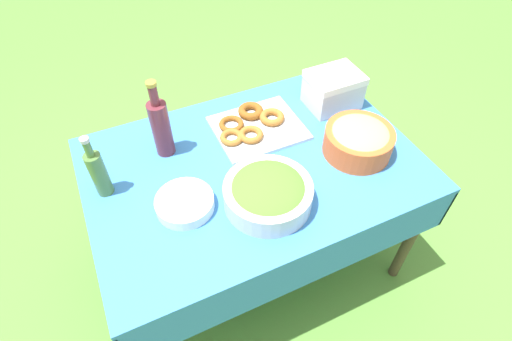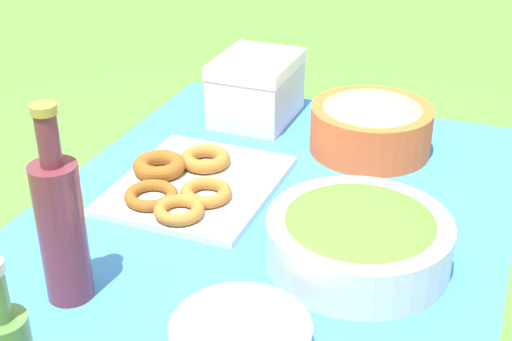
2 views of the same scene
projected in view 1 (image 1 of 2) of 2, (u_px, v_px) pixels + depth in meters
ground_plane at (254, 254)px, 2.21m from camera, size 14.00×14.00×0.00m
picnic_table at (253, 178)px, 1.74m from camera, size 1.37×0.95×0.73m
salad_bowl at (268, 192)px, 1.49m from camera, size 0.34×0.34×0.11m
pasta_bowl at (359, 139)px, 1.67m from camera, size 0.29×0.29×0.13m
donut_platter at (254, 125)px, 1.81m from camera, size 0.40×0.33×0.05m
plate_stack at (185, 203)px, 1.50m from camera, size 0.22×0.22×0.05m
olive_oil_bottle at (98, 172)px, 1.49m from camera, size 0.06×0.06×0.28m
wine_bottle at (161, 126)px, 1.62m from camera, size 0.08×0.08×0.36m
cooler_box at (333, 89)px, 1.88m from camera, size 0.24×0.19×0.17m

